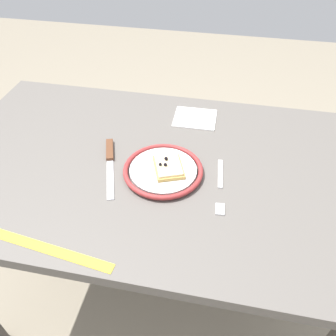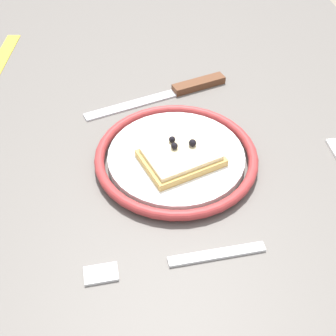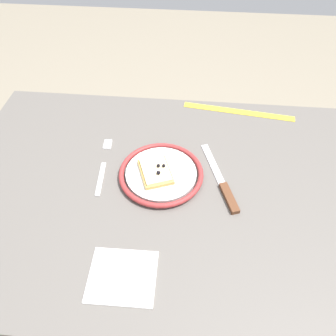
% 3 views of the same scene
% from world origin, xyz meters
% --- Properties ---
extents(ground_plane, '(6.00, 6.00, 0.00)m').
position_xyz_m(ground_plane, '(0.00, 0.00, 0.00)').
color(ground_plane, gray).
extents(dining_table, '(1.19, 0.74, 0.76)m').
position_xyz_m(dining_table, '(0.00, 0.00, 0.66)').
color(dining_table, '#5B5651').
rests_on(dining_table, ground_plane).
extents(plate, '(0.22, 0.22, 0.02)m').
position_xyz_m(plate, '(-0.06, 0.03, 0.77)').
color(plate, white).
rests_on(plate, dining_table).
extents(pizza_slice_near, '(0.10, 0.12, 0.03)m').
position_xyz_m(pizza_slice_near, '(-0.07, 0.03, 0.78)').
color(pizza_slice_near, tan).
rests_on(pizza_slice_near, plate).
extents(knife, '(0.10, 0.23, 0.01)m').
position_xyz_m(knife, '(0.11, 0.01, 0.76)').
color(knife, silver).
rests_on(knife, dining_table).
extents(fork, '(0.03, 0.20, 0.00)m').
position_xyz_m(fork, '(-0.21, 0.06, 0.76)').
color(fork, silver).
rests_on(fork, dining_table).
extents(measuring_tape, '(0.35, 0.07, 0.00)m').
position_xyz_m(measuring_tape, '(0.16, 0.32, 0.76)').
color(measuring_tape, yellow).
rests_on(measuring_tape, dining_table).
extents(napkin, '(0.14, 0.12, 0.00)m').
position_xyz_m(napkin, '(-0.10, -0.24, 0.76)').
color(napkin, white).
rests_on(napkin, dining_table).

